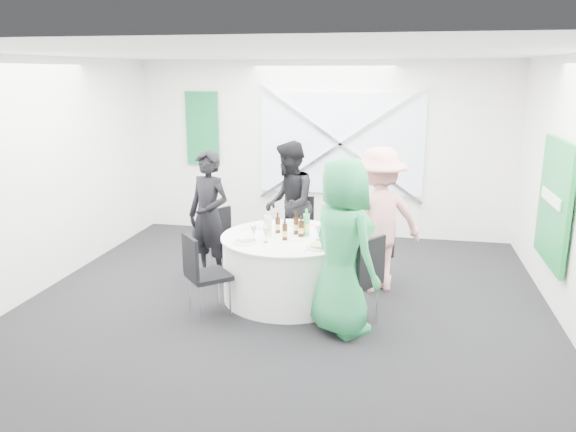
% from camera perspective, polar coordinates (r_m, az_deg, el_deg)
% --- Properties ---
extents(floor, '(6.00, 6.00, 0.00)m').
position_cam_1_polar(floor, '(6.60, -0.35, -8.87)').
color(floor, black).
rests_on(floor, ground).
extents(ceiling, '(6.00, 6.00, 0.00)m').
position_cam_1_polar(ceiling, '(6.06, -0.39, 16.24)').
color(ceiling, white).
rests_on(ceiling, wall_back).
extents(wall_back, '(6.00, 0.00, 6.00)m').
position_cam_1_polar(wall_back, '(9.10, 3.50, 6.78)').
color(wall_back, white).
rests_on(wall_back, floor).
extents(wall_front, '(6.00, 0.00, 6.00)m').
position_cam_1_polar(wall_front, '(3.40, -10.74, -6.69)').
color(wall_front, white).
rests_on(wall_front, floor).
extents(wall_left, '(0.00, 6.00, 6.00)m').
position_cam_1_polar(wall_left, '(7.38, -23.86, 3.77)').
color(wall_left, white).
rests_on(wall_left, floor).
extents(window_panel, '(2.60, 0.03, 1.60)m').
position_cam_1_polar(window_panel, '(9.01, 5.38, 7.31)').
color(window_panel, silver).
rests_on(window_panel, wall_back).
extents(window_brace_a, '(2.63, 0.05, 1.84)m').
position_cam_1_polar(window_brace_a, '(8.97, 5.35, 7.27)').
color(window_brace_a, silver).
rests_on(window_brace_a, window_panel).
extents(window_brace_b, '(2.63, 0.05, 1.84)m').
position_cam_1_polar(window_brace_b, '(8.97, 5.35, 7.27)').
color(window_brace_b, silver).
rests_on(window_brace_b, window_panel).
extents(green_banner, '(0.55, 0.04, 1.20)m').
position_cam_1_polar(green_banner, '(9.49, -8.70, 8.78)').
color(green_banner, '#156D38').
rests_on(green_banner, wall_back).
extents(green_sign, '(0.05, 1.20, 1.40)m').
position_cam_1_polar(green_sign, '(6.90, 25.44, 1.22)').
color(green_sign, '#188436').
rests_on(green_sign, wall_right).
extents(banquet_table, '(1.56, 1.56, 0.76)m').
position_cam_1_polar(banquet_table, '(6.64, 0.00, -5.18)').
color(banquet_table, white).
rests_on(banquet_table, floor).
extents(chair_back, '(0.46, 0.47, 0.94)m').
position_cam_1_polar(chair_back, '(7.75, 1.08, -0.95)').
color(chair_back, black).
rests_on(chair_back, floor).
extents(chair_back_left, '(0.56, 0.55, 0.88)m').
position_cam_1_polar(chair_back_left, '(7.39, -6.41, -2.11)').
color(chair_back_left, black).
rests_on(chair_back_left, floor).
extents(chair_back_right, '(0.53, 0.53, 0.84)m').
position_cam_1_polar(chair_back_right, '(7.13, 9.13, -3.08)').
color(chair_back_right, black).
rests_on(chair_back_right, floor).
extents(chair_front_right, '(0.62, 0.62, 0.98)m').
position_cam_1_polar(chair_front_right, '(5.90, 7.44, -5.82)').
color(chair_front_right, black).
rests_on(chair_front_right, floor).
extents(chair_front_left, '(0.60, 0.60, 0.93)m').
position_cam_1_polar(chair_front_left, '(6.15, -8.81, -5.36)').
color(chair_front_left, black).
rests_on(chair_front_left, floor).
extents(person_man_back_left, '(0.71, 0.59, 1.67)m').
position_cam_1_polar(person_man_back_left, '(7.20, -8.05, 0.01)').
color(person_man_back_left, black).
rests_on(person_man_back_left, floor).
extents(person_man_back, '(0.61, 0.91, 1.72)m').
position_cam_1_polar(person_man_back, '(7.63, 0.10, 1.19)').
color(person_man_back, black).
rests_on(person_man_back, floor).
extents(person_woman_pink, '(1.25, 0.97, 1.76)m').
position_cam_1_polar(person_woman_pink, '(6.84, 9.16, -0.40)').
color(person_woman_pink, pink).
rests_on(person_woman_pink, floor).
extents(person_woman_green, '(1.02, 1.04, 1.81)m').
position_cam_1_polar(person_woman_green, '(5.66, 5.60, -3.18)').
color(person_woman_green, '#289451').
rests_on(person_woman_green, floor).
extents(plate_back, '(0.29, 0.29, 0.01)m').
position_cam_1_polar(plate_back, '(6.98, 1.15, -0.86)').
color(plate_back, white).
rests_on(plate_back, banquet_table).
extents(plate_back_left, '(0.25, 0.25, 0.01)m').
position_cam_1_polar(plate_back_left, '(6.89, -2.74, -1.09)').
color(plate_back_left, white).
rests_on(plate_back_left, banquet_table).
extents(plate_back_right, '(0.26, 0.26, 0.04)m').
position_cam_1_polar(plate_back_right, '(6.70, 4.23, -1.48)').
color(plate_back_right, white).
rests_on(plate_back_right, banquet_table).
extents(plate_front_right, '(0.27, 0.27, 0.04)m').
position_cam_1_polar(plate_front_right, '(6.09, 3.12, -3.11)').
color(plate_front_right, white).
rests_on(plate_front_right, banquet_table).
extents(plate_front_left, '(0.25, 0.25, 0.01)m').
position_cam_1_polar(plate_front_left, '(6.26, -4.53, -2.72)').
color(plate_front_left, white).
rests_on(plate_front_left, banquet_table).
extents(napkin, '(0.19, 0.18, 0.04)m').
position_cam_1_polar(napkin, '(6.27, -4.41, -2.40)').
color(napkin, white).
rests_on(napkin, plate_front_left).
extents(beer_bottle_a, '(0.06, 0.06, 0.25)m').
position_cam_1_polar(beer_bottle_a, '(6.62, -1.05, -0.94)').
color(beer_bottle_a, '#3B1D0A').
rests_on(beer_bottle_a, banquet_table).
extents(beer_bottle_b, '(0.06, 0.06, 0.27)m').
position_cam_1_polar(beer_bottle_b, '(6.58, 0.81, -0.98)').
color(beer_bottle_b, '#3B1D0A').
rests_on(beer_bottle_b, banquet_table).
extents(beer_bottle_c, '(0.06, 0.06, 0.24)m').
position_cam_1_polar(beer_bottle_c, '(6.48, 1.32, -1.32)').
color(beer_bottle_c, '#3B1D0A').
rests_on(beer_bottle_c, banquet_table).
extents(beer_bottle_d, '(0.06, 0.06, 0.24)m').
position_cam_1_polar(beer_bottle_d, '(6.35, -0.32, -1.65)').
color(beer_bottle_d, '#3B1D0A').
rests_on(beer_bottle_d, banquet_table).
extents(green_water_bottle, '(0.08, 0.08, 0.32)m').
position_cam_1_polar(green_water_bottle, '(6.51, 1.88, -0.93)').
color(green_water_bottle, '#45B45D').
rests_on(green_water_bottle, banquet_table).
extents(clear_water_bottle, '(0.08, 0.08, 0.29)m').
position_cam_1_polar(clear_water_bottle, '(6.51, -2.00, -1.05)').
color(clear_water_bottle, silver).
rests_on(clear_water_bottle, banquet_table).
extents(wine_glass_a, '(0.07, 0.07, 0.17)m').
position_cam_1_polar(wine_glass_a, '(6.77, -2.38, -0.33)').
color(wine_glass_a, white).
rests_on(wine_glass_a, banquet_table).
extents(wine_glass_b, '(0.07, 0.07, 0.17)m').
position_cam_1_polar(wine_glass_b, '(6.33, 3.04, -1.39)').
color(wine_glass_b, white).
rests_on(wine_glass_b, banquet_table).
extents(wine_glass_c, '(0.07, 0.07, 0.17)m').
position_cam_1_polar(wine_glass_c, '(6.33, -3.53, -1.40)').
color(wine_glass_c, white).
rests_on(wine_glass_c, banquet_table).
extents(wine_glass_d, '(0.07, 0.07, 0.17)m').
position_cam_1_polar(wine_glass_d, '(6.25, -2.29, -1.58)').
color(wine_glass_d, white).
rests_on(wine_glass_d, banquet_table).
extents(fork_a, '(0.09, 0.14, 0.01)m').
position_cam_1_polar(fork_a, '(6.55, 5.05, -2.00)').
color(fork_a, silver).
rests_on(fork_a, banquet_table).
extents(knife_a, '(0.10, 0.13, 0.01)m').
position_cam_1_polar(knife_a, '(6.90, 3.61, -1.12)').
color(knife_a, silver).
rests_on(knife_a, banquet_table).
extents(fork_b, '(0.11, 0.13, 0.01)m').
position_cam_1_polar(fork_b, '(6.02, 2.12, -3.45)').
color(fork_b, silver).
rests_on(fork_b, banquet_table).
extents(knife_b, '(0.11, 0.13, 0.01)m').
position_cam_1_polar(knife_b, '(6.24, 4.45, -2.82)').
color(knife_b, silver).
rests_on(knife_b, banquet_table).
extents(fork_c, '(0.08, 0.14, 0.01)m').
position_cam_1_polar(fork_c, '(6.99, -2.60, -0.90)').
color(fork_c, silver).
rests_on(fork_c, banquet_table).
extents(knife_c, '(0.09, 0.14, 0.01)m').
position_cam_1_polar(knife_c, '(6.78, -4.41, -1.42)').
color(knife_c, silver).
rests_on(knife_c, banquet_table).
extents(fork_d, '(0.15, 0.03, 0.01)m').
position_cam_1_polar(fork_d, '(6.98, 2.68, -0.91)').
color(fork_d, silver).
rests_on(fork_d, banquet_table).
extents(knife_d, '(0.15, 0.02, 0.01)m').
position_cam_1_polar(knife_d, '(7.07, -0.51, -0.70)').
color(knife_d, silver).
rests_on(knife_d, banquet_table).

